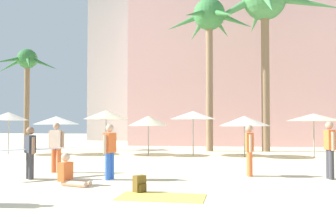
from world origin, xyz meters
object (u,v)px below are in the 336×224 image
at_px(person_mid_center, 330,147).
at_px(person_mid_right, 56,145).
at_px(beach_towel, 161,197).
at_px(palm_tree_left, 209,25).
at_px(cafe_umbrella_0, 9,116).
at_px(cafe_umbrella_3, 193,115).
at_px(person_far_right, 249,148).
at_px(person_near_right, 32,150).
at_px(backpack, 140,184).
at_px(palm_tree_center, 265,8).
at_px(cafe_umbrella_4, 148,121).
at_px(person_mid_left, 110,149).
at_px(cafe_umbrella_1, 245,121).
at_px(palm_tree_right, 27,68).
at_px(person_far_left, 70,174).
at_px(cafe_umbrella_2, 314,117).
at_px(cafe_umbrella_5, 56,120).
at_px(cafe_umbrella_6, 106,115).

relative_size(person_mid_center, person_mid_right, 1.02).
bearing_deg(beach_towel, palm_tree_left, 86.88).
bearing_deg(cafe_umbrella_0, cafe_umbrella_3, 3.65).
relative_size(cafe_umbrella_0, person_far_right, 1.43).
bearing_deg(palm_tree_left, person_far_right, -82.47).
bearing_deg(person_mid_center, person_near_right, -179.91).
bearing_deg(backpack, palm_tree_center, 109.12).
height_order(cafe_umbrella_0, cafe_umbrella_4, cafe_umbrella_0).
relative_size(cafe_umbrella_4, person_mid_left, 1.33).
height_order(cafe_umbrella_1, person_near_right, cafe_umbrella_1).
bearing_deg(palm_tree_left, beach_towel, -93.12).
xyz_separation_m(person_near_right, person_mid_center, (9.17, 1.08, 0.09)).
distance_m(palm_tree_left, person_far_right, 13.47).
relative_size(palm_tree_right, person_far_left, 7.12).
relative_size(palm_tree_center, person_mid_center, 6.22).
relative_size(palm_tree_center, cafe_umbrella_1, 4.06).
bearing_deg(person_near_right, person_mid_left, -47.12).
bearing_deg(cafe_umbrella_2, person_far_left, -132.09).
distance_m(person_mid_center, person_far_left, 7.81).
xyz_separation_m(palm_tree_right, beach_towel, (11.39, -14.95, -5.46)).
height_order(palm_tree_left, beach_towel, palm_tree_left).
distance_m(person_mid_center, person_mid_left, 6.77).
height_order(cafe_umbrella_4, person_far_left, cafe_umbrella_4).
distance_m(palm_tree_center, person_far_left, 18.01).
bearing_deg(cafe_umbrella_2, person_mid_center, -100.70).
distance_m(beach_towel, person_far_right, 4.59).
distance_m(cafe_umbrella_5, person_far_right, 12.74).
distance_m(cafe_umbrella_2, cafe_umbrella_3, 6.22).
xyz_separation_m(cafe_umbrella_3, person_mid_left, (-1.96, -9.31, -1.27)).
xyz_separation_m(cafe_umbrella_4, person_near_right, (-2.02, -9.02, -0.99)).
height_order(cafe_umbrella_2, person_far_left, cafe_umbrella_2).
bearing_deg(cafe_umbrella_6, cafe_umbrella_3, 1.22).
xyz_separation_m(person_mid_left, person_far_right, (4.30, 1.33, -0.01)).
xyz_separation_m(cafe_umbrella_0, person_far_right, (12.75, -7.31, -1.24)).
xyz_separation_m(cafe_umbrella_3, cafe_umbrella_6, (-4.88, -0.10, 0.04)).
bearing_deg(cafe_umbrella_5, beach_towel, -56.19).
distance_m(palm_tree_right, beach_towel, 19.57).
height_order(cafe_umbrella_2, beach_towel, cafe_umbrella_2).
distance_m(cafe_umbrella_1, cafe_umbrella_3, 2.81).
height_order(palm_tree_right, cafe_umbrella_2, palm_tree_right).
xyz_separation_m(cafe_umbrella_4, cafe_umbrella_6, (-2.47, 0.27, 0.35)).
height_order(palm_tree_right, cafe_umbrella_1, palm_tree_right).
relative_size(cafe_umbrella_6, person_far_left, 2.65).
distance_m(palm_tree_right, cafe_umbrella_1, 15.02).
bearing_deg(person_mid_center, palm_tree_center, 85.32).
bearing_deg(beach_towel, person_far_left, 154.62).
relative_size(cafe_umbrella_4, person_near_right, 0.88).
distance_m(cafe_umbrella_6, backpack, 12.15).
bearing_deg(cafe_umbrella_2, cafe_umbrella_6, 177.03).
bearing_deg(cafe_umbrella_6, palm_tree_right, 153.58).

